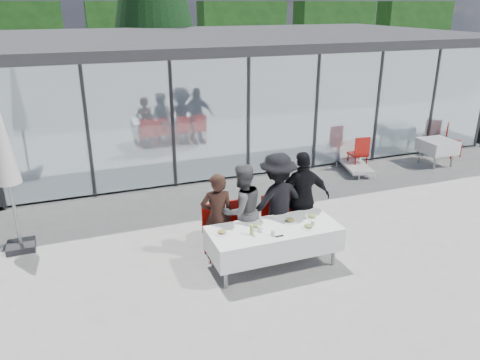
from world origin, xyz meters
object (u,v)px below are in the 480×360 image
diner_b (242,210)px  market_umbrella (3,149)px  diner_c (277,202)px  plate_a (222,232)px  diner_a (217,217)px  spare_chair_b (360,152)px  plate_extra (309,227)px  dining_table (274,239)px  diner_chair_d (299,214)px  plate_c (290,221)px  diner_chair_b (240,224)px  folded_eyeglasses (279,236)px  diner_chair_a (216,228)px  diner_d (302,198)px  lounger (354,161)px  plate_b (257,226)px  spare_table_right (437,146)px  diner_chair_c (274,218)px  plate_d (312,216)px  spare_chair_a (450,139)px

diner_b → market_umbrella: (-3.84, 1.58, 1.11)m
diner_c → plate_a: 1.37m
diner_a → spare_chair_b: diner_a is taller
plate_extra → dining_table: bearing=158.3°
diner_chair_d → plate_c: diner_chair_d is taller
diner_chair_b → folded_eyeglasses: size_ratio=6.96×
diner_chair_b → market_umbrella: size_ratio=0.33×
diner_c → diner_chair_a: bearing=-13.2°
diner_a → diner_c: diner_c is taller
diner_d → lounger: 4.62m
diner_chair_b → plate_c: bearing=-42.5°
dining_table → plate_b: plate_b is taller
plate_c → lounger: size_ratio=0.17×
folded_eyeglasses → lounger: bearing=44.4°
diner_chair_d → spare_table_right: size_ratio=1.13×
plate_extra → plate_b: bearing=158.2°
diner_chair_c → spare_chair_b: size_ratio=1.00×
diner_d → spare_chair_b: diner_d is taller
diner_chair_d → plate_d: size_ratio=3.95×
spare_chair_a → diner_d: bearing=-154.0°
spare_table_right → market_umbrella: market_umbrella is taller
plate_a → plate_d: size_ratio=1.00×
diner_chair_c → diner_b: bearing=-170.5°
diner_chair_a → diner_c: size_ratio=0.53×
diner_c → diner_chair_c: bearing=-97.4°
diner_b → plate_c: bearing=129.9°
spare_chair_a → market_umbrella: bearing=-171.9°
plate_b → folded_eyeglasses: size_ratio=1.76×
folded_eyeglasses → plate_b: bearing=116.1°
diner_b → diner_c: (0.70, 0.00, 0.06)m
plate_b → diner_d: bearing=24.9°
diner_b → folded_eyeglasses: size_ratio=12.33×
spare_chair_a → lounger: size_ratio=0.68×
plate_d → market_umbrella: 5.54m
plate_b → spare_chair_b: size_ratio=0.25×
dining_table → diner_chair_d: (0.87, 0.75, -0.00)m
diner_chair_c → spare_table_right: 6.74m
diner_chair_a → plate_d: bearing=-21.3°
spare_chair_b → plate_d: bearing=-133.9°
diner_chair_c → dining_table: bearing=-114.8°
diner_chair_c → plate_d: size_ratio=3.95×
diner_b → diner_chair_b: (0.00, 0.12, -0.33)m
diner_c → diner_d: (0.52, -0.00, -0.02)m
spare_chair_a → diner_chair_d: bearing=-154.9°
diner_chair_d → lounger: bearing=42.9°
plate_c → spare_chair_a: bearing=27.7°
diner_b → diner_chair_d: diner_b is taller
plate_d → spare_chair_b: size_ratio=0.25×
dining_table → plate_d: plate_d is taller
plate_c → plate_d: bearing=2.4°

